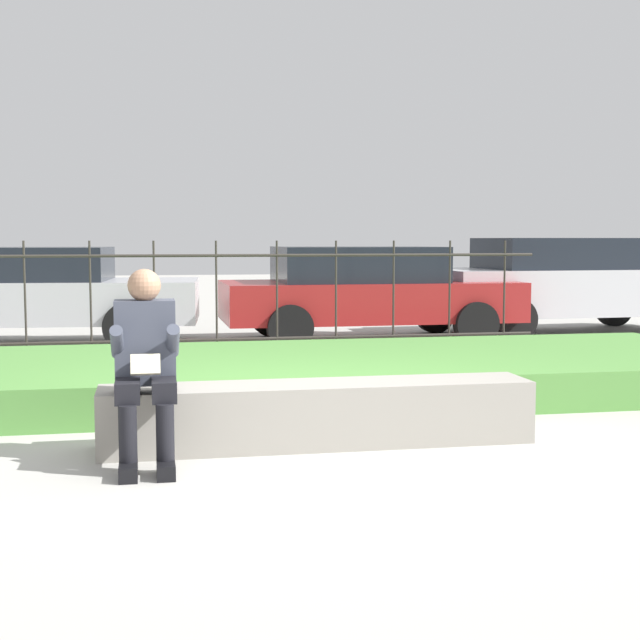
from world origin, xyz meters
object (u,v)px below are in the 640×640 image
object	(u,v)px
car_parked_left	(25,292)
car_parked_right	(567,283)
car_parked_center	(365,291)
person_seated_reader	(145,359)
stone_bench	(319,418)

from	to	relation	value
car_parked_left	car_parked_right	bearing A→B (deg)	5.56
car_parked_center	person_seated_reader	bearing A→B (deg)	-115.62
stone_bench	car_parked_left	size ratio (longest dim) A/B	0.65
person_seated_reader	car_parked_center	size ratio (longest dim) A/B	0.30
person_seated_reader	car_parked_center	bearing A→B (deg)	64.75
stone_bench	car_parked_left	xyz separation A→B (m)	(-2.75, 6.47, 0.52)
stone_bench	car_parked_right	xyz separation A→B (m)	(5.09, 6.54, 0.57)
person_seated_reader	car_parked_left	size ratio (longest dim) A/B	0.27
stone_bench	person_seated_reader	size ratio (longest dim) A/B	2.42
car_parked_left	car_parked_right	xyz separation A→B (m)	(7.84, 0.08, 0.05)
car_parked_left	person_seated_reader	bearing A→B (deg)	-71.78
car_parked_left	car_parked_right	world-z (taller)	car_parked_right
person_seated_reader	car_parked_right	distance (m)	9.26
stone_bench	person_seated_reader	xyz separation A→B (m)	(-1.16, -0.28, 0.47)
car_parked_center	car_parked_right	xyz separation A→B (m)	(3.25, 0.46, 0.06)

